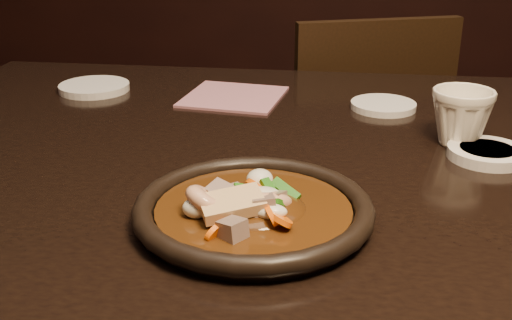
# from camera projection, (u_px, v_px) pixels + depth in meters

# --- Properties ---
(table) EXTENTS (1.60, 0.90, 0.75)m
(table) POSITION_uv_depth(u_px,v_px,m) (389.00, 203.00, 0.93)
(table) COLOR black
(table) RESTS_ON floor
(chair) EXTENTS (0.51, 0.51, 0.84)m
(chair) POSITION_uv_depth(u_px,v_px,m) (353.00, 162.00, 1.64)
(chair) COLOR black
(chair) RESTS_ON floor
(plate) EXTENTS (0.27, 0.27, 0.03)m
(plate) POSITION_uv_depth(u_px,v_px,m) (254.00, 211.00, 0.71)
(plate) COLOR black
(plate) RESTS_ON table
(stirfry) EXTENTS (0.14, 0.16, 0.06)m
(stirfry) POSITION_uv_depth(u_px,v_px,m) (251.00, 207.00, 0.70)
(stirfry) COLOR #391E0A
(stirfry) RESTS_ON plate
(soy_dish) EXTENTS (0.11, 0.11, 0.02)m
(soy_dish) POSITION_uv_depth(u_px,v_px,m) (487.00, 153.00, 0.88)
(soy_dish) COLOR white
(soy_dish) RESTS_ON table
(saucer_left) EXTENTS (0.13, 0.13, 0.01)m
(saucer_left) POSITION_uv_depth(u_px,v_px,m) (94.00, 87.00, 1.19)
(saucer_left) COLOR white
(saucer_left) RESTS_ON table
(saucer_right) EXTENTS (0.11, 0.11, 0.01)m
(saucer_right) POSITION_uv_depth(u_px,v_px,m) (383.00, 105.00, 1.09)
(saucer_right) COLOR white
(saucer_right) RESTS_ON table
(tea_cup) EXTENTS (0.11, 0.10, 0.09)m
(tea_cup) POSITION_uv_depth(u_px,v_px,m) (461.00, 115.00, 0.92)
(tea_cup) COLOR white
(tea_cup) RESTS_ON table
(napkin) EXTENTS (0.19, 0.19, 0.00)m
(napkin) POSITION_uv_depth(u_px,v_px,m) (234.00, 97.00, 1.15)
(napkin) COLOR #AF6B7B
(napkin) RESTS_ON table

